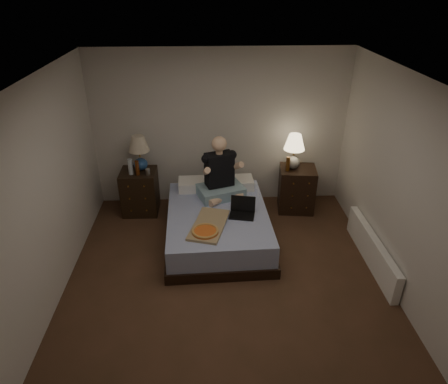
{
  "coord_description": "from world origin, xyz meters",
  "views": [
    {
      "loc": [
        -0.22,
        -3.76,
        3.38
      ],
      "look_at": [
        0.0,
        0.9,
        0.85
      ],
      "focal_mm": 32.0,
      "sensor_mm": 36.0,
      "label": 1
    }
  ],
  "objects_px": {
    "nightstand_left": "(140,192)",
    "laptop": "(242,209)",
    "bed": "(218,225)",
    "beer_bottle_right": "(288,164)",
    "beer_bottle_left": "(137,168)",
    "radiator": "(372,250)",
    "soda_can": "(148,172)",
    "lamp_right": "(294,152)",
    "nightstand_right": "(297,189)",
    "person": "(221,168)",
    "water_bottle": "(130,167)",
    "pizza_box": "(205,232)",
    "lamp_left": "(140,153)"
  },
  "relations": [
    {
      "from": "pizza_box",
      "to": "water_bottle",
      "type": "bearing_deg",
      "value": 146.61
    },
    {
      "from": "beer_bottle_right",
      "to": "bed",
      "type": "bearing_deg",
      "value": -146.05
    },
    {
      "from": "bed",
      "to": "person",
      "type": "height_order",
      "value": "person"
    },
    {
      "from": "nightstand_left",
      "to": "lamp_right",
      "type": "height_order",
      "value": "lamp_right"
    },
    {
      "from": "nightstand_left",
      "to": "beer_bottle_left",
      "type": "height_order",
      "value": "beer_bottle_left"
    },
    {
      "from": "bed",
      "to": "lamp_right",
      "type": "relative_size",
      "value": 3.32
    },
    {
      "from": "bed",
      "to": "laptop",
      "type": "bearing_deg",
      "value": -24.5
    },
    {
      "from": "pizza_box",
      "to": "radiator",
      "type": "xyz_separation_m",
      "value": [
        2.19,
        -0.08,
        -0.3
      ]
    },
    {
      "from": "person",
      "to": "water_bottle",
      "type": "bearing_deg",
      "value": 148.22
    },
    {
      "from": "lamp_left",
      "to": "laptop",
      "type": "distance_m",
      "value": 1.87
    },
    {
      "from": "lamp_left",
      "to": "lamp_right",
      "type": "distance_m",
      "value": 2.37
    },
    {
      "from": "nightstand_left",
      "to": "laptop",
      "type": "distance_m",
      "value": 1.84
    },
    {
      "from": "nightstand_left",
      "to": "laptop",
      "type": "relative_size",
      "value": 2.09
    },
    {
      "from": "water_bottle",
      "to": "radiator",
      "type": "bearing_deg",
      "value": -22.88
    },
    {
      "from": "soda_can",
      "to": "bed",
      "type": "bearing_deg",
      "value": -34.76
    },
    {
      "from": "lamp_left",
      "to": "water_bottle",
      "type": "xyz_separation_m",
      "value": [
        -0.13,
        -0.16,
        -0.16
      ]
    },
    {
      "from": "lamp_right",
      "to": "person",
      "type": "bearing_deg",
      "value": -161.28
    },
    {
      "from": "person",
      "to": "radiator",
      "type": "relative_size",
      "value": 0.58
    },
    {
      "from": "nightstand_right",
      "to": "soda_can",
      "type": "height_order",
      "value": "soda_can"
    },
    {
      "from": "bed",
      "to": "radiator",
      "type": "height_order",
      "value": "bed"
    },
    {
      "from": "nightstand_left",
      "to": "pizza_box",
      "type": "height_order",
      "value": "nightstand_left"
    },
    {
      "from": "pizza_box",
      "to": "beer_bottle_right",
      "type": "bearing_deg",
      "value": 61.56
    },
    {
      "from": "beer_bottle_right",
      "to": "soda_can",
      "type": "bearing_deg",
      "value": -179.23
    },
    {
      "from": "bed",
      "to": "beer_bottle_right",
      "type": "height_order",
      "value": "beer_bottle_right"
    },
    {
      "from": "pizza_box",
      "to": "nightstand_left",
      "type": "bearing_deg",
      "value": 142.54
    },
    {
      "from": "beer_bottle_left",
      "to": "person",
      "type": "xyz_separation_m",
      "value": [
        1.25,
        -0.28,
        0.1
      ]
    },
    {
      "from": "nightstand_left",
      "to": "radiator",
      "type": "bearing_deg",
      "value": -23.86
    },
    {
      "from": "lamp_left",
      "to": "person",
      "type": "bearing_deg",
      "value": -20.52
    },
    {
      "from": "lamp_right",
      "to": "pizza_box",
      "type": "xyz_separation_m",
      "value": [
        -1.38,
        -1.4,
        -0.5
      ]
    },
    {
      "from": "nightstand_left",
      "to": "beer_bottle_left",
      "type": "bearing_deg",
      "value": -78.74
    },
    {
      "from": "nightstand_right",
      "to": "person",
      "type": "height_order",
      "value": "person"
    },
    {
      "from": "beer_bottle_left",
      "to": "lamp_right",
      "type": "bearing_deg",
      "value": 2.59
    },
    {
      "from": "water_bottle",
      "to": "beer_bottle_right",
      "type": "bearing_deg",
      "value": -0.11
    },
    {
      "from": "nightstand_right",
      "to": "lamp_left",
      "type": "bearing_deg",
      "value": -175.53
    },
    {
      "from": "lamp_right",
      "to": "water_bottle",
      "type": "distance_m",
      "value": 2.51
    },
    {
      "from": "beer_bottle_left",
      "to": "laptop",
      "type": "distance_m",
      "value": 1.77
    },
    {
      "from": "bed",
      "to": "pizza_box",
      "type": "relative_size",
      "value": 2.44
    },
    {
      "from": "bed",
      "to": "person",
      "type": "xyz_separation_m",
      "value": [
        0.06,
        0.45,
        0.7
      ]
    },
    {
      "from": "water_bottle",
      "to": "laptop",
      "type": "height_order",
      "value": "water_bottle"
    },
    {
      "from": "bed",
      "to": "nightstand_left",
      "type": "xyz_separation_m",
      "value": [
        -1.21,
        0.84,
        0.12
      ]
    },
    {
      "from": "beer_bottle_left",
      "to": "pizza_box",
      "type": "xyz_separation_m",
      "value": [
        1.01,
        -1.29,
        -0.32
      ]
    },
    {
      "from": "nightstand_left",
      "to": "soda_can",
      "type": "bearing_deg",
      "value": -34.39
    },
    {
      "from": "beer_bottle_left",
      "to": "beer_bottle_right",
      "type": "xyz_separation_m",
      "value": [
        2.3,
        0.02,
        0.01
      ]
    },
    {
      "from": "water_bottle",
      "to": "lamp_right",
      "type": "bearing_deg",
      "value": 1.94
    },
    {
      "from": "radiator",
      "to": "bed",
      "type": "bearing_deg",
      "value": 162.25
    },
    {
      "from": "beer_bottle_right",
      "to": "radiator",
      "type": "relative_size",
      "value": 0.14
    },
    {
      "from": "beer_bottle_left",
      "to": "person",
      "type": "relative_size",
      "value": 0.25
    },
    {
      "from": "nightstand_right",
      "to": "lamp_right",
      "type": "height_order",
      "value": "lamp_right"
    },
    {
      "from": "lamp_left",
      "to": "beer_bottle_left",
      "type": "relative_size",
      "value": 2.43
    },
    {
      "from": "soda_can",
      "to": "pizza_box",
      "type": "height_order",
      "value": "soda_can"
    }
  ]
}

